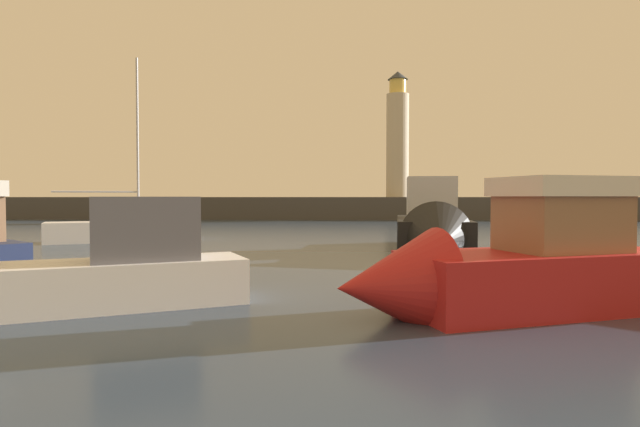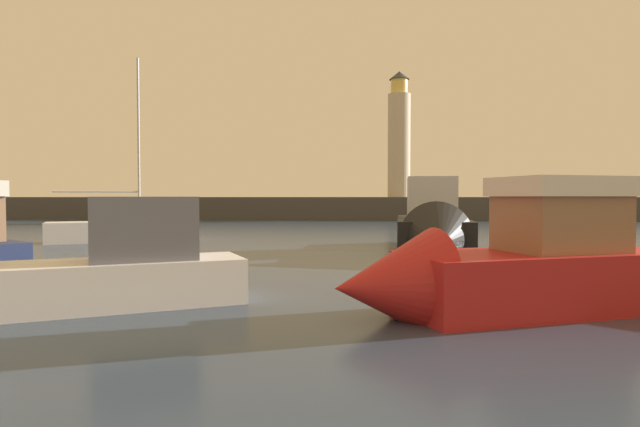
# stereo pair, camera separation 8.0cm
# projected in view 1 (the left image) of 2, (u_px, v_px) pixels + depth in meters

# --- Properties ---
(ground_plane) EXTENTS (220.00, 220.00, 0.00)m
(ground_plane) POSITION_uv_depth(u_px,v_px,m) (349.00, 240.00, 26.89)
(ground_plane) COLOR #2D3D51
(breakwater) EXTENTS (84.89, 5.36, 2.21)m
(breakwater) POSITION_uv_depth(u_px,v_px,m) (346.00, 208.00, 52.64)
(breakwater) COLOR #423F3D
(breakwater) RESTS_ON ground_plane
(lighthouse) EXTENTS (2.23, 2.23, 12.50)m
(lighthouse) POSITION_uv_depth(u_px,v_px,m) (398.00, 138.00, 52.20)
(lighthouse) COLOR beige
(lighthouse) RESTS_ON breakwater
(motorboat_0) EXTENTS (7.27, 4.26, 3.02)m
(motorboat_0) POSITION_uv_depth(u_px,v_px,m) (501.00, 269.00, 10.03)
(motorboat_0) COLOR #B21E1E
(motorboat_0) RESTS_ON ground_plane
(motorboat_2) EXTENTS (6.35, 4.21, 2.54)m
(motorboat_2) POSITION_uv_depth(u_px,v_px,m) (82.00, 272.00, 10.37)
(motorboat_2) COLOR white
(motorboat_2) RESTS_ON ground_plane
(motorboat_6) EXTENTS (3.69, 9.37, 3.67)m
(motorboat_6) POSITION_uv_depth(u_px,v_px,m) (433.00, 229.00, 20.69)
(motorboat_6) COLOR black
(motorboat_6) RESTS_ON ground_plane
(sailboat_moored) EXTENTS (7.21, 4.64, 9.22)m
(sailboat_moored) POSITION_uv_depth(u_px,v_px,m) (124.00, 230.00, 26.26)
(sailboat_moored) COLOR white
(sailboat_moored) RESTS_ON ground_plane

